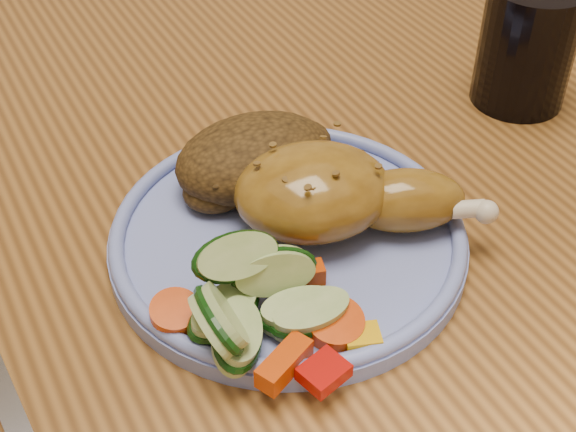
{
  "coord_description": "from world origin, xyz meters",
  "views": [
    {
      "loc": [
        -0.21,
        -0.43,
        1.11
      ],
      "look_at": [
        -0.04,
        -0.1,
        0.78
      ],
      "focal_mm": 50.0,
      "sensor_mm": 36.0,
      "label": 1
    }
  ],
  "objects": [
    {
      "name": "dining_table",
      "position": [
        0.0,
        0.0,
        0.67
      ],
      "size": [
        0.9,
        1.4,
        0.75
      ],
      "color": "brown",
      "rests_on": "ground"
    },
    {
      "name": "chair_far",
      "position": [
        0.0,
        0.63,
        0.49
      ],
      "size": [
        0.42,
        0.42,
        0.91
      ],
      "color": "#4C2D16",
      "rests_on": "ground"
    },
    {
      "name": "plate",
      "position": [
        -0.04,
        -0.1,
        0.76
      ],
      "size": [
        0.23,
        0.23,
        0.01
      ],
      "primitive_type": "cylinder",
      "color": "#6F80CB",
      "rests_on": "dining_table"
    },
    {
      "name": "plate_rim",
      "position": [
        -0.04,
        -0.1,
        0.77
      ],
      "size": [
        0.23,
        0.23,
        0.01
      ],
      "primitive_type": "torus",
      "color": "#6F80CB",
      "rests_on": "plate"
    },
    {
      "name": "chicken_leg",
      "position": [
        -0.0,
        -0.1,
        0.79
      ],
      "size": [
        0.16,
        0.12,
        0.05
      ],
      "color": "olive",
      "rests_on": "plate"
    },
    {
      "name": "rice_pilaf",
      "position": [
        -0.03,
        -0.04,
        0.78
      ],
      "size": [
        0.12,
        0.08,
        0.05
      ],
      "color": "#452D11",
      "rests_on": "plate"
    },
    {
      "name": "vegetable_pile",
      "position": [
        -0.08,
        -0.16,
        0.78
      ],
      "size": [
        0.11,
        0.11,
        0.06
      ],
      "color": "#A50A05",
      "rests_on": "plate"
    },
    {
      "name": "drinking_glass",
      "position": [
        0.21,
        -0.03,
        0.8
      ],
      "size": [
        0.07,
        0.07,
        0.1
      ],
      "primitive_type": "cylinder",
      "color": "black",
      "rests_on": "dining_table"
    }
  ]
}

